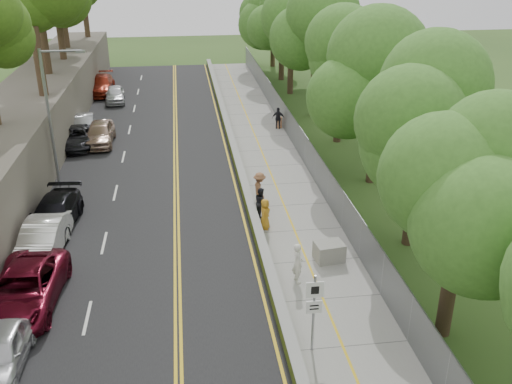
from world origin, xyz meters
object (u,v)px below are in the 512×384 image
(construction_barrel, at_px, (279,122))
(person_far, at_px, (278,118))
(car_0, at_px, (0,351))
(painter_0, at_px, (265,214))
(streetlight, at_px, (52,108))
(car_2, at_px, (24,289))
(concrete_block, at_px, (329,252))
(signpost, at_px, (314,305))
(car_1, at_px, (42,240))

(construction_barrel, distance_m, person_far, 0.50)
(car_0, bearing_deg, painter_0, 41.96)
(streetlight, xyz_separation_m, car_2, (0.78, -12.89, -3.81))
(car_0, bearing_deg, concrete_block, 24.45)
(car_0, xyz_separation_m, car_2, (-0.02, 3.64, 0.08))
(streetlight, height_order, painter_0, streetlight)
(streetlight, relative_size, painter_0, 4.97)
(streetlight, xyz_separation_m, concrete_block, (13.66, -11.00, -4.16))
(construction_barrel, xyz_separation_m, concrete_block, (-1.10, -19.98, 0.02))
(construction_barrel, height_order, car_0, car_0)
(concrete_block, relative_size, person_far, 0.77)
(concrete_block, distance_m, car_2, 13.03)
(concrete_block, height_order, person_far, person_far)
(streetlight, relative_size, construction_barrel, 9.83)
(concrete_block, height_order, car_0, car_0)
(painter_0, bearing_deg, signpost, -155.59)
(construction_barrel, bearing_deg, car_0, -118.69)
(painter_0, bearing_deg, car_1, 119.15)
(streetlight, height_order, car_2, streetlight)
(concrete_block, bearing_deg, painter_0, 125.37)
(car_0, height_order, car_1, car_1)
(construction_barrel, xyz_separation_m, car_0, (-13.96, -25.51, 0.29))
(car_0, relative_size, painter_0, 2.58)
(construction_barrel, relative_size, car_0, 0.20)
(car_0, xyz_separation_m, person_far, (13.86, 25.26, 0.13))
(concrete_block, bearing_deg, car_0, -156.75)
(car_1, xyz_separation_m, painter_0, (10.56, 1.22, 0.03))
(streetlight, bearing_deg, car_2, -86.54)
(person_far, bearing_deg, signpost, 96.64)
(signpost, xyz_separation_m, construction_barrel, (3.25, 26.00, -1.51))
(concrete_block, xyz_separation_m, person_far, (1.00, 19.73, 0.40))
(painter_0, bearing_deg, person_far, 10.63)
(concrete_block, bearing_deg, car_1, 170.25)
(car_0, distance_m, person_far, 28.81)
(signpost, bearing_deg, car_1, 142.78)
(car_2, xyz_separation_m, painter_0, (10.43, 5.34, 0.02))
(streetlight, relative_size, concrete_block, 6.23)
(signpost, relative_size, concrete_block, 2.41)
(car_1, distance_m, person_far, 22.42)
(construction_barrel, relative_size, concrete_block, 0.63)
(streetlight, height_order, construction_barrel, streetlight)
(streetlight, bearing_deg, construction_barrel, 31.32)
(car_1, distance_m, painter_0, 10.63)
(signpost, relative_size, car_2, 0.54)
(car_0, xyz_separation_m, car_1, (-0.15, 7.76, 0.08))
(streetlight, bearing_deg, person_far, 30.78)
(streetlight, bearing_deg, painter_0, -33.95)
(car_1, bearing_deg, person_far, 55.22)
(streetlight, xyz_separation_m, car_0, (0.80, -16.53, -3.89))
(car_2, distance_m, painter_0, 11.72)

